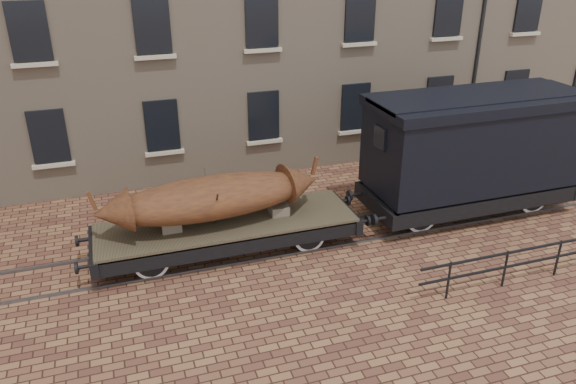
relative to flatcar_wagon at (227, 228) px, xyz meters
name	(u,v)px	position (x,y,z in m)	size (l,w,h in m)	color
ground	(280,242)	(1.49, 0.00, -0.74)	(90.00, 90.00, 0.00)	brown
rail_track	(280,242)	(1.49, 0.00, -0.71)	(30.00, 1.52, 0.06)	#59595E
flatcar_wagon	(227,228)	(0.00, 0.00, 0.00)	(7.82, 2.12, 1.18)	brown
iron_boat	(212,197)	(-0.36, 0.00, 0.96)	(6.10, 2.00, 1.48)	brown
goods_van	(474,141)	(7.59, 0.00, 1.62)	(7.28, 2.65, 3.76)	black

